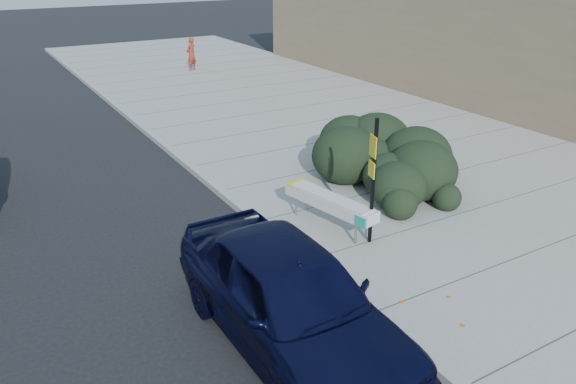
% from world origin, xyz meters
% --- Properties ---
extents(ground, '(120.00, 120.00, 0.00)m').
position_xyz_m(ground, '(0.00, 0.00, 0.00)').
color(ground, black).
rests_on(ground, ground).
extents(sidewalk_near, '(11.20, 50.00, 0.15)m').
position_xyz_m(sidewalk_near, '(5.60, 5.00, 0.07)').
color(sidewalk_near, gray).
rests_on(sidewalk_near, ground).
extents(curb_near, '(0.22, 50.00, 0.17)m').
position_xyz_m(curb_near, '(0.00, 5.00, 0.08)').
color(curb_near, '#9E9E99').
rests_on(curb_near, ground).
extents(bench, '(0.91, 2.43, 0.71)m').
position_xyz_m(bench, '(1.17, 1.00, 0.72)').
color(bench, gray).
rests_on(bench, sidewalk_near).
extents(bike_rack, '(0.13, 0.71, 1.03)m').
position_xyz_m(bike_rack, '(3.33, 3.50, 0.77)').
color(bike_rack, black).
rests_on(bike_rack, sidewalk_near).
extents(sign_post, '(0.14, 0.30, 2.63)m').
position_xyz_m(sign_post, '(1.47, 0.00, 1.64)').
color(sign_post, black).
rests_on(sign_post, sidewalk_near).
extents(hedge, '(3.63, 4.94, 1.67)m').
position_xyz_m(hedge, '(3.82, 2.50, 0.98)').
color(hedge, black).
rests_on(hedge, sidewalk_near).
extents(sedan_navy, '(2.04, 5.02, 1.71)m').
position_xyz_m(sedan_navy, '(-1.49, -1.80, 0.85)').
color(sedan_navy, black).
rests_on(sedan_navy, ground).
extents(pedestrian, '(0.70, 0.63, 1.60)m').
position_xyz_m(pedestrian, '(5.13, 18.87, 0.95)').
color(pedestrian, maroon).
rests_on(pedestrian, sidewalk_near).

